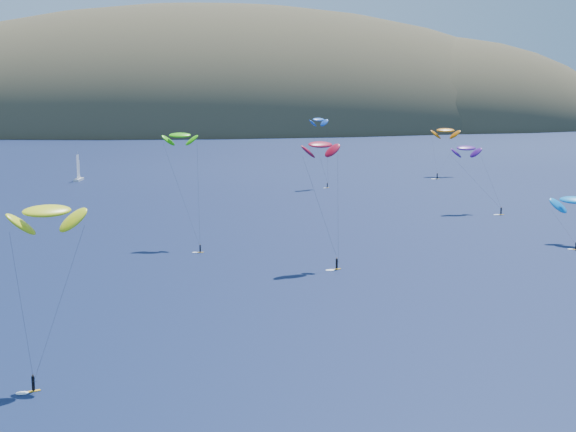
{
  "coord_description": "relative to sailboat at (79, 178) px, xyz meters",
  "views": [
    {
      "loc": [
        -30.01,
        -67.49,
        34.21
      ],
      "look_at": [
        -5.17,
        80.0,
        9.0
      ],
      "focal_mm": 50.0,
      "sensor_mm": 36.0,
      "label": 1
    }
  ],
  "objects": [
    {
      "name": "kitesurfer_11",
      "position": [
        131.72,
        -4.75,
        15.54
      ],
      "size": [
        13.12,
        14.79,
        19.33
      ],
      "rotation": [
        0.0,
        0.0,
        -0.13
      ],
      "color": "yellow",
      "rests_on": "ground"
    },
    {
      "name": "kitesurfer_6",
      "position": [
        107.67,
        -84.26,
        15.8
      ],
      "size": [
        11.83,
        10.65,
        19.06
      ],
      "rotation": [
        0.0,
        0.0,
        0.05
      ],
      "color": "yellow",
      "rests_on": "ground"
    },
    {
      "name": "kitesurfer_5",
      "position": [
        113.98,
        -129.51,
        8.38
      ],
      "size": [
        10.26,
        12.44,
        12.01
      ],
      "rotation": [
        0.0,
        0.0,
        -0.74
      ],
      "color": "yellow",
      "rests_on": "ground"
    },
    {
      "name": "island",
      "position": [
        95.33,
        344.49,
        -11.63
      ],
      "size": [
        730.0,
        300.0,
        210.0
      ],
      "color": "#3D3526",
      "rests_on": "ground"
    },
    {
      "name": "sailboat",
      "position": [
        0.0,
        0.0,
        0.0
      ],
      "size": [
        8.57,
        7.34,
        10.38
      ],
      "rotation": [
        0.0,
        0.0,
        -0.18
      ],
      "color": "silver",
      "rests_on": "ground"
    },
    {
      "name": "kitesurfer_9",
      "position": [
        56.74,
        -138.88,
        21.53
      ],
      "size": [
        8.72,
        10.04,
        24.73
      ],
      "rotation": [
        0.0,
        0.0,
        0.38
      ],
      "color": "yellow",
      "rests_on": "ground"
    },
    {
      "name": "kitesurfer_2",
      "position": [
        13.62,
        -190.89,
        18.5
      ],
      "size": [
        9.43,
        9.78,
        21.84
      ],
      "rotation": [
        0.0,
        0.0,
        0.34
      ],
      "color": "yellow",
      "rests_on": "ground"
    },
    {
      "name": "kitesurfer_3",
      "position": [
        31.57,
        -114.22,
        21.97
      ],
      "size": [
        7.48,
        14.08,
        24.93
      ],
      "rotation": [
        0.0,
        0.0,
        -0.07
      ],
      "color": "yellow",
      "rests_on": "ground"
    },
    {
      "name": "kitesurfer_4",
      "position": [
        79.24,
        -28.78,
        20.95
      ],
      "size": [
        7.97,
        7.82,
        23.93
      ],
      "rotation": [
        0.0,
        0.0,
        0.52
      ],
      "color": "yellow",
      "rests_on": "ground"
    }
  ]
}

